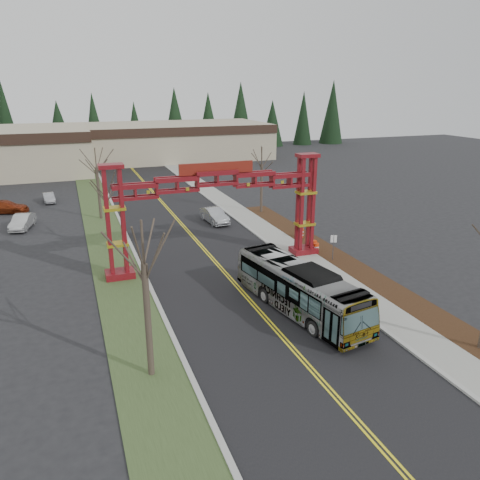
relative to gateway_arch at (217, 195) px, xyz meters
name	(u,v)px	position (x,y,z in m)	size (l,w,h in m)	color
ground	(329,389)	(0.00, -18.00, -5.98)	(200.00, 200.00, 0.00)	black
road	(196,240)	(0.00, 7.00, -5.97)	(12.00, 110.00, 0.02)	black
lane_line_left	(195,240)	(-0.12, 7.00, -5.96)	(0.12, 100.00, 0.01)	yellow
lane_line_right	(197,240)	(0.12, 7.00, -5.96)	(0.12, 100.00, 0.01)	yellow
curb_right	(255,233)	(6.15, 7.00, -5.91)	(0.30, 110.00, 0.15)	#ACACA7
sidewalk_right	(268,232)	(7.60, 7.00, -5.91)	(2.60, 110.00, 0.14)	gray
landscape_strip	(379,283)	(10.20, -8.00, -5.92)	(2.60, 50.00, 0.12)	black
grass_median	(111,250)	(-8.00, 7.00, -5.94)	(4.00, 110.00, 0.08)	#374924
curb_left	(132,247)	(-6.15, 7.00, -5.91)	(0.30, 110.00, 0.15)	#ACACA7
gateway_arch	(217,195)	(0.00, 0.00, 0.00)	(18.20, 1.60, 8.90)	#5E0C0D
retail_building_east	(173,141)	(10.00, 61.95, -2.47)	(38.00, 20.30, 7.00)	#B5A88A
conifer_treeline	(117,123)	(0.25, 74.00, 0.50)	(116.10, 5.60, 13.00)	black
transit_bus	(299,289)	(2.47, -9.91, -4.36)	(2.73, 11.66, 3.25)	#AEB1B6
silver_sedan	(214,216)	(3.55, 12.34, -5.18)	(1.70, 4.87, 1.60)	#A5A8AD
parked_car_near_b	(22,222)	(-16.02, 17.16, -5.23)	(1.59, 4.56, 1.50)	silver
parked_car_mid_a	(5,207)	(-18.35, 24.73, -5.23)	(2.12, 5.21, 1.51)	maroon
parked_car_far_a	(49,198)	(-13.64, 28.76, -5.37)	(1.29, 3.70, 1.22)	#9D9EA4
bare_tree_median_near	(144,265)	(-8.00, -13.74, 0.12)	(3.34, 3.34, 8.35)	#382D26
bare_tree_median_mid	(106,196)	(-8.00, 7.57, -1.05)	(3.06, 3.06, 6.98)	#382D26
bare_tree_median_far	(96,168)	(-8.00, 18.23, -0.18)	(3.20, 3.20, 7.95)	#382D26
bare_tree_right_far	(262,165)	(10.00, 14.54, -0.32)	(3.03, 3.03, 7.70)	#382D26
street_sign	(333,243)	(9.51, -2.45, -4.33)	(0.49, 0.26, 2.30)	#3F3F44
barrel_south	(316,248)	(9.12, -0.28, -5.51)	(0.51, 0.51, 0.95)	red
barrel_mid	(314,246)	(9.16, 0.23, -5.47)	(0.56, 0.56, 1.03)	red
barrel_north	(300,233)	(9.79, 4.05, -5.44)	(0.59, 0.59, 1.09)	red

